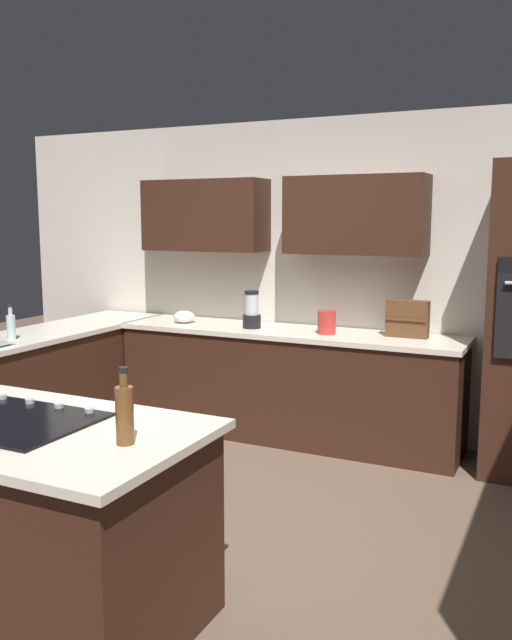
% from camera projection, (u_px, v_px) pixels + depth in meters
% --- Properties ---
extents(ground_plane, '(14.00, 14.00, 0.00)m').
position_uv_depth(ground_plane, '(188.00, 523.00, 3.99)').
color(ground_plane, brown).
extents(wall_back, '(6.00, 0.44, 2.60)m').
position_uv_depth(wall_back, '(308.00, 264.00, 5.63)').
color(wall_back, silver).
rests_on(wall_back, ground).
extents(lower_cabinets_back, '(2.80, 0.60, 0.86)m').
position_uv_depth(lower_cabinets_back, '(287.00, 386.00, 5.50)').
color(lower_cabinets_back, '#381E14').
rests_on(lower_cabinets_back, ground).
extents(countertop_back, '(2.84, 0.64, 0.04)m').
position_uv_depth(countertop_back, '(287.00, 332.00, 5.43)').
color(countertop_back, silver).
rests_on(countertop_back, lower_cabinets_back).
extents(lower_cabinets_side, '(0.60, 2.90, 0.86)m').
position_uv_depth(lower_cabinets_side, '(23.00, 396.00, 5.20)').
color(lower_cabinets_side, '#381E14').
rests_on(lower_cabinets_side, ground).
extents(countertop_side, '(0.64, 2.94, 0.04)m').
position_uv_depth(countertop_side, '(20.00, 339.00, 5.13)').
color(countertop_side, silver).
rests_on(countertop_side, lower_cabinets_side).
extents(island_base, '(1.71, 0.87, 0.86)m').
position_uv_depth(island_base, '(13.00, 521.00, 3.05)').
color(island_base, '#381E14').
rests_on(island_base, ground).
extents(island_top, '(1.79, 0.95, 0.04)m').
position_uv_depth(island_top, '(8.00, 426.00, 2.98)').
color(island_top, silver).
rests_on(island_top, island_base).
extents(cooktop, '(0.76, 0.56, 0.03)m').
position_uv_depth(cooktop, '(8.00, 419.00, 2.98)').
color(cooktop, black).
rests_on(cooktop, island_top).
extents(blender, '(0.15, 0.15, 0.31)m').
position_uv_depth(blender, '(252.00, 312.00, 5.50)').
color(blender, black).
rests_on(blender, countertop_back).
extents(mixing_bowl, '(0.19, 0.19, 0.10)m').
position_uv_depth(mixing_bowl, '(184.00, 317.00, 5.79)').
color(mixing_bowl, white).
rests_on(mixing_bowl, countertop_back).
extents(spice_rack, '(0.32, 0.11, 0.28)m').
position_uv_depth(spice_rack, '(407.00, 319.00, 5.07)').
color(spice_rack, brown).
rests_on(spice_rack, countertop_back).
extents(kettle, '(0.14, 0.14, 0.18)m').
position_uv_depth(kettle, '(327.00, 322.00, 5.22)').
color(kettle, red).
rests_on(kettle, countertop_back).
extents(dish_soap_bottle, '(0.06, 0.06, 0.26)m').
position_uv_depth(dish_soap_bottle, '(11.00, 326.00, 4.97)').
color(dish_soap_bottle, silver).
rests_on(dish_soap_bottle, countertop_side).
extents(second_bottle, '(0.07, 0.07, 0.31)m').
position_uv_depth(second_bottle, '(125.00, 413.00, 2.66)').
color(second_bottle, brown).
rests_on(second_bottle, island_top).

